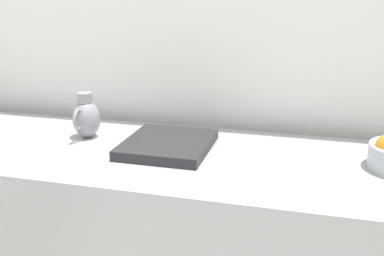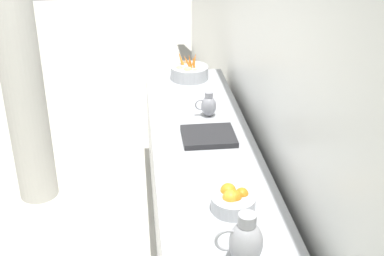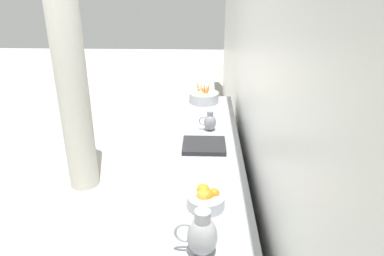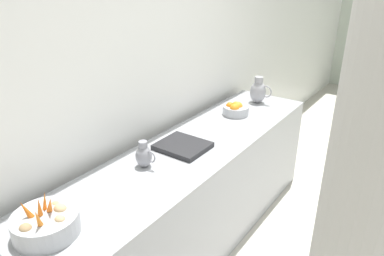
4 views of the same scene
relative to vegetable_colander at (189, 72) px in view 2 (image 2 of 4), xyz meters
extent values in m
cube|color=white|center=(-0.41, 1.67, 0.58)|extent=(0.10, 9.46, 3.00)
cube|color=#9EA0A5|center=(0.03, 1.17, -0.49)|extent=(0.66, 2.75, 0.86)
cylinder|color=#ADAFB5|center=(0.00, 0.00, -0.01)|extent=(0.31, 0.31, 0.11)
torus|color=#ADAFB5|center=(0.00, 0.00, -0.05)|extent=(0.18, 0.18, 0.01)
cone|color=orange|center=(-0.01, -0.01, 0.09)|extent=(0.06, 0.04, 0.13)
cone|color=orange|center=(-0.03, 0.03, 0.09)|extent=(0.05, 0.04, 0.13)
cone|color=orange|center=(-0.05, -0.05, 0.08)|extent=(0.07, 0.08, 0.12)
cone|color=orange|center=(0.02, 0.03, 0.09)|extent=(0.10, 0.06, 0.14)
cone|color=orange|center=(0.06, -0.06, 0.09)|extent=(0.08, 0.08, 0.14)
ellipsoid|color=tan|center=(-0.04, 0.09, 0.04)|extent=(0.05, 0.04, 0.03)
ellipsoid|color=tan|center=(0.09, 0.02, 0.04)|extent=(0.06, 0.05, 0.04)
ellipsoid|color=#9E7F56|center=(0.01, -0.10, 0.04)|extent=(0.06, 0.05, 0.05)
ellipsoid|color=tan|center=(0.02, 0.07, 0.05)|extent=(0.07, 0.06, 0.05)
cylinder|color=#ADAFB5|center=(-0.02, 1.88, -0.02)|extent=(0.23, 0.23, 0.08)
sphere|color=orange|center=(0.00, 1.89, 0.02)|extent=(0.08, 0.08, 0.08)
sphere|color=orange|center=(0.00, 1.82, 0.02)|extent=(0.08, 0.08, 0.08)
sphere|color=orange|center=(-0.07, 1.86, 0.02)|extent=(0.07, 0.07, 0.07)
sphere|color=orange|center=(-0.02, 1.88, 0.02)|extent=(0.08, 0.08, 0.08)
ellipsoid|color=#939399|center=(0.00, 2.27, 0.05)|extent=(0.15, 0.15, 0.21)
cylinder|color=#939399|center=(0.00, 2.27, 0.17)|extent=(0.08, 0.08, 0.06)
torus|color=#939399|center=(0.08, 2.27, 0.07)|extent=(0.11, 0.01, 0.11)
ellipsoid|color=gray|center=(-0.06, 0.74, 0.01)|extent=(0.11, 0.11, 0.15)
cylinder|color=gray|center=(-0.06, 0.74, 0.10)|extent=(0.06, 0.06, 0.04)
torus|color=gray|center=(0.00, 0.74, 0.03)|extent=(0.08, 0.01, 0.08)
cube|color=#232326|center=(-0.01, 1.09, -0.04)|extent=(0.34, 0.30, 0.04)
cylinder|color=#B2AFA8|center=(1.29, 0.29, 0.58)|extent=(0.31, 0.31, 3.00)
camera|label=1|loc=(1.41, 1.56, 0.48)|focal=41.04mm
camera|label=2|loc=(0.43, 4.00, 1.48)|focal=47.91mm
camera|label=3|loc=(0.00, 3.69, 1.23)|focal=34.12mm
camera|label=4|loc=(1.35, -0.70, 1.09)|focal=33.28mm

